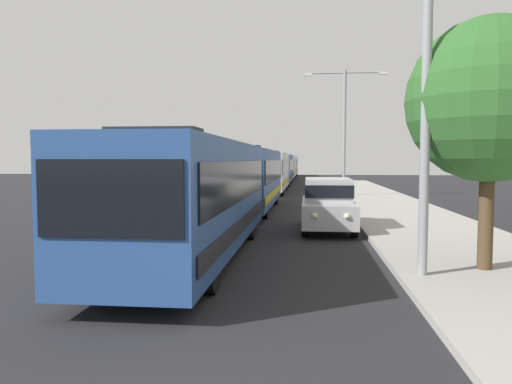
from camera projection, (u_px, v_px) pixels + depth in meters
bus_lead at (195, 194)px, 12.79m from camera, size 2.58×11.06×3.21m
bus_second_in_line at (250, 177)px, 24.85m from camera, size 2.58×11.76×3.21m
bus_middle at (270, 171)px, 37.85m from camera, size 2.58×11.22×3.21m
bus_fourth_in_line at (279, 168)px, 50.09m from camera, size 2.58×12.42×3.21m
bus_rear at (285, 166)px, 63.41m from camera, size 2.58×12.07×3.21m
bus_tail_end at (289, 165)px, 76.31m from camera, size 2.58×11.65×3.21m
white_suv at (328, 202)px, 17.67m from camera, size 1.86×4.69×1.90m
box_truck_oncoming at (270, 165)px, 80.13m from camera, size 2.35×7.85×3.15m
streetlamp_near at (428, 19)px, 9.93m from camera, size 5.59×0.28×8.78m
streetlamp_mid at (345, 119)px, 32.73m from camera, size 5.58×0.28×8.45m
roadside_tree at (490, 101)px, 10.59m from camera, size 3.60×3.60×5.53m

